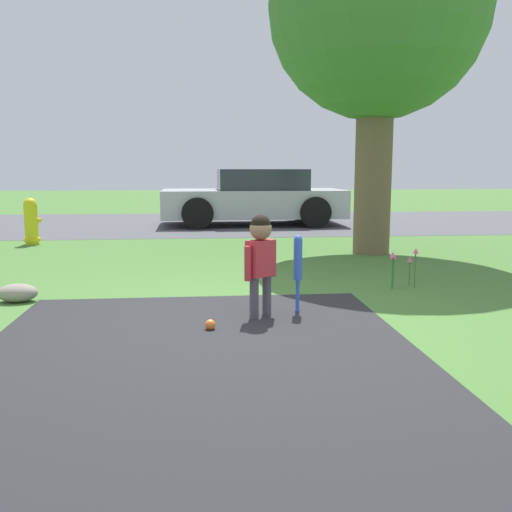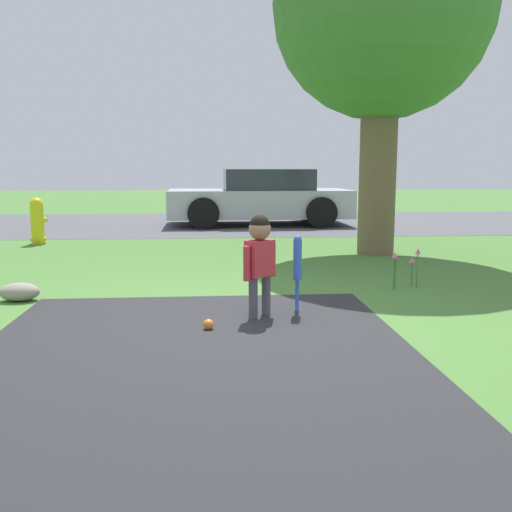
{
  "view_description": "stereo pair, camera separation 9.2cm",
  "coord_description": "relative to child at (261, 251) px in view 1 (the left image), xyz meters",
  "views": [
    {
      "loc": [
        -0.41,
        -4.56,
        1.26
      ],
      "look_at": [
        0.09,
        0.56,
        0.47
      ],
      "focal_mm": 40.0,
      "sensor_mm": 36.0,
      "label": 1
    },
    {
      "loc": [
        -0.32,
        -4.57,
        1.26
      ],
      "look_at": [
        0.09,
        0.56,
        0.47
      ],
      "focal_mm": 40.0,
      "sensor_mm": 36.0,
      "label": 2
    }
  ],
  "objects": [
    {
      "name": "flower_bed",
      "position": [
        1.63,
        1.06,
        -0.25
      ],
      "size": [
        0.34,
        0.24,
        0.43
      ],
      "color": "#38702D",
      "rests_on": "ground"
    },
    {
      "name": "street_strip",
      "position": [
        -0.09,
        8.65,
        -0.57
      ],
      "size": [
        40.0,
        6.0,
        0.01
      ],
      "color": "#4C4C51",
      "rests_on": "ground"
    },
    {
      "name": "tree_near_driveway",
      "position": [
        2.06,
        3.6,
        2.91
      ],
      "size": [
        3.15,
        3.15,
        5.11
      ],
      "color": "brown",
      "rests_on": "ground"
    },
    {
      "name": "fire_hydrant",
      "position": [
        -3.32,
        5.1,
        -0.19
      ],
      "size": [
        0.3,
        0.27,
        0.78
      ],
      "color": "yellow",
      "rests_on": "ground"
    },
    {
      "name": "child",
      "position": [
        0.0,
        0.0,
        0.0
      ],
      "size": [
        0.29,
        0.25,
        0.88
      ],
      "rotation": [
        0.0,
        0.0,
        0.69
      ],
      "color": "#4C4751",
      "rests_on": "ground"
    },
    {
      "name": "edging_rock",
      "position": [
        -2.25,
        0.79,
        -0.48
      ],
      "size": [
        0.38,
        0.26,
        0.17
      ],
      "color": "gray",
      "rests_on": "ground"
    },
    {
      "name": "sports_ball",
      "position": [
        -0.44,
        -0.35,
        -0.53
      ],
      "size": [
        0.08,
        0.08,
        0.08
      ],
      "color": "orange",
      "rests_on": "ground"
    },
    {
      "name": "driveway_strip",
      "position": [
        -0.52,
        -2.66,
        -0.57
      ],
      "size": [
        3.08,
        7.0,
        0.01
      ],
      "color": "#262628",
      "rests_on": "ground"
    },
    {
      "name": "ground_plane",
      "position": [
        -0.09,
        -0.16,
        -0.57
      ],
      "size": [
        60.0,
        60.0,
        0.0
      ],
      "primitive_type": "plane",
      "color": "#477533"
    },
    {
      "name": "baseball_bat",
      "position": [
        0.34,
        0.13,
        -0.12
      ],
      "size": [
        0.08,
        0.08,
        0.69
      ],
      "color": "blue",
      "rests_on": "ground"
    },
    {
      "name": "parked_car",
      "position": [
        0.73,
        8.17,
        0.03
      ],
      "size": [
        4.07,
        2.06,
        1.25
      ],
      "rotation": [
        0.0,
        0.0,
        3.15
      ],
      "color": "#B7B7BC",
      "rests_on": "ground"
    }
  ]
}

